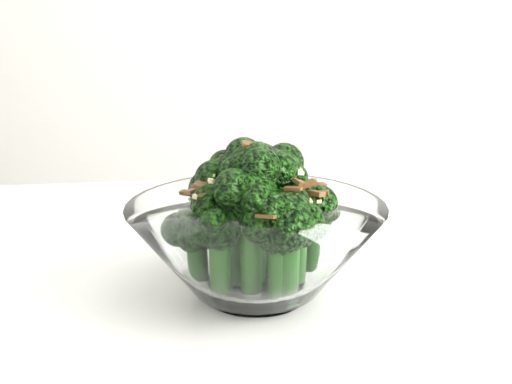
# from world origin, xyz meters

# --- Properties ---
(table) EXTENTS (1.38, 1.12, 0.75)m
(table) POSITION_xyz_m (-0.04, 0.02, 0.68)
(table) COLOR white
(table) RESTS_ON ground
(broccoli_dish) EXTENTS (0.22, 0.22, 0.14)m
(broccoli_dish) POSITION_xyz_m (0.14, 0.07, 0.80)
(broccoli_dish) COLOR white
(broccoli_dish) RESTS_ON table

